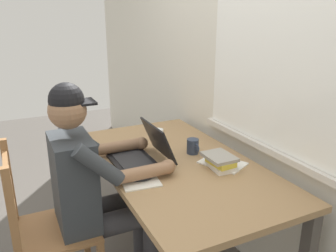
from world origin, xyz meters
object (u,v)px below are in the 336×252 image
at_px(laptop, 143,153).
at_px(coffee_mug_white, 158,136).
at_px(wooden_chair, 45,231).
at_px(book_stack_main, 220,162).
at_px(desk, 177,175).
at_px(coffee_mug_dark, 193,146).
at_px(seated_person, 94,182).
at_px(computer_mouse, 143,178).

height_order(laptop, coffee_mug_white, laptop).
xyz_separation_m(wooden_chair, coffee_mug_white, (-0.29, 0.79, 0.32)).
bearing_deg(book_stack_main, coffee_mug_white, -165.73).
bearing_deg(desk, book_stack_main, 41.21).
bearing_deg(coffee_mug_dark, desk, -66.75).
bearing_deg(wooden_chair, coffee_mug_dark, 90.79).
height_order(desk, coffee_mug_white, coffee_mug_white).
relative_size(seated_person, coffee_mug_dark, 11.23).
bearing_deg(seated_person, computer_mouse, 47.63).
xyz_separation_m(wooden_chair, coffee_mug_dark, (-0.01, 0.90, 0.33)).
relative_size(desk, seated_person, 1.18).
xyz_separation_m(seated_person, coffee_mug_dark, (-0.01, 0.62, 0.10)).
height_order(seated_person, wooden_chair, seated_person).
relative_size(laptop, computer_mouse, 3.30).
bearing_deg(book_stack_main, computer_mouse, -96.68).
relative_size(coffee_mug_white, coffee_mug_dark, 1.04).
bearing_deg(seated_person, desk, 84.14).
relative_size(computer_mouse, book_stack_main, 0.53).
relative_size(computer_mouse, coffee_mug_white, 0.86).
bearing_deg(desk, seated_person, -95.86).
xyz_separation_m(seated_person, laptop, (-0.03, 0.30, 0.11)).
relative_size(wooden_chair, computer_mouse, 9.52).
bearing_deg(coffee_mug_white, computer_mouse, -31.96).
relative_size(laptop, coffee_mug_dark, 2.95).
xyz_separation_m(desk, seated_person, (-0.05, -0.48, 0.04)).
height_order(desk, seated_person, seated_person).
xyz_separation_m(seated_person, wooden_chair, (-0.00, -0.28, -0.23)).
relative_size(desk, laptop, 4.50).
distance_m(desk, book_stack_main, 0.29).
bearing_deg(laptop, seated_person, -83.58).
xyz_separation_m(laptop, coffee_mug_white, (-0.26, 0.21, -0.01)).
relative_size(seated_person, coffee_mug_white, 10.82).
relative_size(laptop, coffee_mug_white, 2.84).
xyz_separation_m(desk, book_stack_main, (0.19, 0.17, 0.13)).
bearing_deg(desk, laptop, -115.20).
distance_m(wooden_chair, coffee_mug_white, 0.91).
height_order(desk, coffee_mug_dark, coffee_mug_dark).
bearing_deg(coffee_mug_white, seated_person, -60.15).
distance_m(computer_mouse, coffee_mug_dark, 0.46).
bearing_deg(coffee_mug_white, coffee_mug_dark, 21.42).
bearing_deg(coffee_mug_dark, seated_person, -88.86).
xyz_separation_m(wooden_chair, laptop, (-0.03, 0.58, 0.33)).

